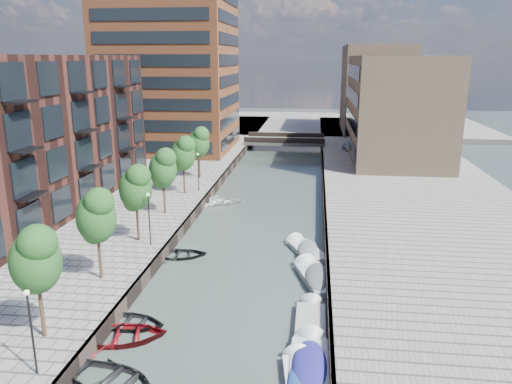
% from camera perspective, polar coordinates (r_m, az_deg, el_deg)
% --- Properties ---
extents(water, '(300.00, 300.00, 0.00)m').
position_cam_1_polar(water, '(52.65, 1.14, -1.18)').
color(water, '#38473F').
rests_on(water, ground).
extents(quay_right, '(20.00, 140.00, 1.00)m').
position_cam_1_polar(quay_right, '(53.43, 18.48, -1.18)').
color(quay_right, gray).
rests_on(quay_right, ground).
extents(quay_wall_left, '(0.25, 140.00, 1.00)m').
position_cam_1_polar(quay_wall_left, '(53.44, -5.38, -0.44)').
color(quay_wall_left, '#332823').
rests_on(quay_wall_left, ground).
extents(quay_wall_right, '(0.25, 140.00, 1.00)m').
position_cam_1_polar(quay_wall_right, '(52.29, 7.81, -0.87)').
color(quay_wall_right, '#332823').
rests_on(quay_wall_right, ground).
extents(far_closure, '(80.00, 40.00, 1.00)m').
position_cam_1_polar(far_closure, '(111.32, 4.25, 7.73)').
color(far_closure, gray).
rests_on(far_closure, ground).
extents(apartment_block, '(8.00, 38.00, 14.00)m').
position_cam_1_polar(apartment_block, '(47.88, -24.81, 5.59)').
color(apartment_block, '#321713').
rests_on(apartment_block, quay_left).
extents(tower, '(18.00, 18.00, 30.00)m').
position_cam_1_polar(tower, '(78.43, -9.81, 15.81)').
color(tower, '#97502C').
rests_on(tower, quay_left).
extents(tan_block_near, '(12.00, 25.00, 14.00)m').
position_cam_1_polar(tan_block_near, '(73.44, 15.65, 9.28)').
color(tan_block_near, '#96795C').
rests_on(tan_block_near, quay_right).
extents(tan_block_far, '(12.00, 20.00, 16.00)m').
position_cam_1_polar(tan_block_far, '(99.08, 13.48, 11.39)').
color(tan_block_far, '#96795C').
rests_on(tan_block_far, quay_right).
extents(bridge, '(13.00, 6.00, 1.30)m').
position_cam_1_polar(bridge, '(83.52, 3.35, 5.88)').
color(bridge, gray).
rests_on(bridge, ground).
extents(tree_1, '(2.50, 2.50, 5.95)m').
position_cam_1_polar(tree_1, '(26.91, -23.92, -6.87)').
color(tree_1, '#382619').
rests_on(tree_1, quay_left).
extents(tree_2, '(2.50, 2.50, 5.95)m').
position_cam_1_polar(tree_2, '(32.73, -17.81, -2.46)').
color(tree_2, '#382619').
rests_on(tree_2, quay_left).
extents(tree_3, '(2.50, 2.50, 5.95)m').
position_cam_1_polar(tree_3, '(38.94, -13.62, 0.61)').
color(tree_3, '#382619').
rests_on(tree_3, quay_left).
extents(tree_4, '(2.50, 2.50, 5.95)m').
position_cam_1_polar(tree_4, '(45.38, -10.60, 2.81)').
color(tree_4, '#382619').
rests_on(tree_4, quay_left).
extents(tree_5, '(2.50, 2.50, 5.95)m').
position_cam_1_polar(tree_5, '(51.97, -8.33, 4.46)').
color(tree_5, '#382619').
rests_on(tree_5, quay_left).
extents(tree_6, '(2.50, 2.50, 5.95)m').
position_cam_1_polar(tree_6, '(58.65, -6.57, 5.73)').
color(tree_6, '#382619').
rests_on(tree_6, quay_left).
extents(lamp_0, '(0.24, 0.24, 4.12)m').
position_cam_1_polar(lamp_0, '(24.69, -24.35, -13.52)').
color(lamp_0, black).
rests_on(lamp_0, quay_left).
extents(lamp_1, '(0.24, 0.24, 4.12)m').
position_cam_1_polar(lamp_1, '(38.09, -12.13, -2.44)').
color(lamp_1, black).
rests_on(lamp_1, quay_left).
extents(lamp_2, '(0.24, 0.24, 4.12)m').
position_cam_1_polar(lamp_2, '(52.95, -6.62, 2.74)').
color(lamp_2, black).
rests_on(lamp_2, quay_left).
extents(sloop_1, '(4.35, 3.23, 0.87)m').
position_cam_1_polar(sloop_1, '(30.30, -14.24, -14.60)').
color(sloop_1, black).
rests_on(sloop_1, ground).
extents(sloop_2, '(5.58, 4.59, 1.01)m').
position_cam_1_polar(sloop_2, '(29.05, -15.01, -16.05)').
color(sloop_2, maroon).
rests_on(sloop_2, ground).
extents(sloop_3, '(5.54, 4.28, 1.06)m').
position_cam_1_polar(sloop_3, '(52.01, -4.46, -1.43)').
color(sloop_3, white).
rests_on(sloop_3, ground).
extents(sloop_4, '(4.55, 3.64, 0.84)m').
position_cam_1_polar(sloop_4, '(39.00, -8.59, -7.33)').
color(sloop_4, black).
rests_on(sloop_4, ground).
extents(motorboat_0, '(2.16, 4.74, 1.52)m').
position_cam_1_polar(motorboat_0, '(25.07, 5.24, -20.58)').
color(motorboat_0, white).
rests_on(motorboat_0, ground).
extents(motorboat_1, '(3.35, 5.59, 1.76)m').
position_cam_1_polar(motorboat_1, '(35.04, 6.76, -9.56)').
color(motorboat_1, silver).
rests_on(motorboat_1, ground).
extents(motorboat_2, '(1.69, 4.80, 1.60)m').
position_cam_1_polar(motorboat_2, '(29.90, 6.25, -14.41)').
color(motorboat_2, '#B5B6B4').
rests_on(motorboat_2, ground).
extents(motorboat_3, '(1.89, 5.40, 1.80)m').
position_cam_1_polar(motorboat_3, '(26.06, 6.13, -18.97)').
color(motorboat_3, silver).
rests_on(motorboat_3, ground).
extents(motorboat_4, '(3.50, 5.03, 1.59)m').
position_cam_1_polar(motorboat_4, '(39.63, 5.64, -6.56)').
color(motorboat_4, silver).
rests_on(motorboat_4, ground).
extents(car, '(2.30, 3.90, 1.25)m').
position_cam_1_polar(car, '(77.71, 10.55, 5.13)').
color(car, '#A9ACAE').
rests_on(car, quay_right).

